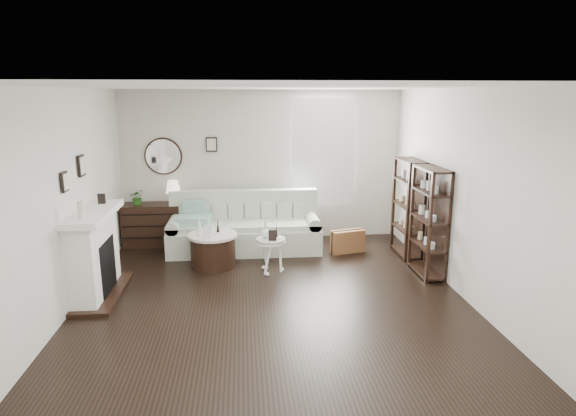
{
  "coord_description": "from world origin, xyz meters",
  "views": [
    {
      "loc": [
        -0.35,
        -5.9,
        2.61
      ],
      "look_at": [
        0.28,
        0.8,
        1.02
      ],
      "focal_mm": 30.0,
      "sensor_mm": 36.0,
      "label": 1
    }
  ],
  "objects": [
    {
      "name": "room",
      "position": [
        0.73,
        2.7,
        1.6
      ],
      "size": [
        5.5,
        5.5,
        5.5
      ],
      "color": "black",
      "rests_on": "ground"
    },
    {
      "name": "fireplace",
      "position": [
        -2.32,
        0.3,
        0.54
      ],
      "size": [
        0.5,
        1.4,
        1.84
      ],
      "color": "white",
      "rests_on": "ground"
    },
    {
      "name": "shelf_unit_far",
      "position": [
        2.33,
        1.55,
        0.8
      ],
      "size": [
        0.3,
        0.8,
        1.6
      ],
      "color": "black",
      "rests_on": "ground"
    },
    {
      "name": "shelf_unit_near",
      "position": [
        2.33,
        0.65,
        0.8
      ],
      "size": [
        0.3,
        0.8,
        1.6
      ],
      "color": "black",
      "rests_on": "ground"
    },
    {
      "name": "sofa",
      "position": [
        -0.35,
        2.08,
        0.33
      ],
      "size": [
        2.55,
        0.88,
        0.99
      ],
      "color": "beige",
      "rests_on": "ground"
    },
    {
      "name": "quilt",
      "position": [
        -1.19,
        1.95,
        0.58
      ],
      "size": [
        0.6,
        0.51,
        0.14
      ],
      "primitive_type": "cube",
      "rotation": [
        0.0,
        0.0,
        -0.11
      ],
      "color": "#258A6B",
      "rests_on": "sofa"
    },
    {
      "name": "suitcase",
      "position": [
        1.38,
        1.75,
        0.19
      ],
      "size": [
        0.6,
        0.33,
        0.38
      ],
      "primitive_type": "cube",
      "rotation": [
        0.0,
        0.0,
        0.25
      ],
      "color": "brown",
      "rests_on": "ground"
    },
    {
      "name": "dresser",
      "position": [
        -1.9,
        2.47,
        0.37
      ],
      "size": [
        1.12,
        0.48,
        0.75
      ],
      "color": "black",
      "rests_on": "ground"
    },
    {
      "name": "table_lamp",
      "position": [
        -1.57,
        2.47,
        0.95
      ],
      "size": [
        0.3,
        0.3,
        0.41
      ],
      "primitive_type": null,
      "rotation": [
        0.0,
        0.0,
        -0.17
      ],
      "color": "beige",
      "rests_on": "dresser"
    },
    {
      "name": "potted_plant",
      "position": [
        -2.18,
        2.42,
        0.89
      ],
      "size": [
        0.28,
        0.25,
        0.28
      ],
      "primitive_type": "imported",
      "rotation": [
        0.0,
        0.0,
        0.14
      ],
      "color": "#235919",
      "rests_on": "dresser"
    },
    {
      "name": "drum_table",
      "position": [
        -0.84,
        1.27,
        0.27
      ],
      "size": [
        0.75,
        0.75,
        0.52
      ],
      "rotation": [
        0.0,
        0.0,
        -0.13
      ],
      "color": "black",
      "rests_on": "ground"
    },
    {
      "name": "pedestal_table",
      "position": [
        0.03,
        0.93,
        0.49
      ],
      "size": [
        0.44,
        0.44,
        0.53
      ],
      "rotation": [
        0.0,
        0.0,
        -0.37
      ],
      "color": "white",
      "rests_on": "ground"
    },
    {
      "name": "eiffel_drum",
      "position": [
        -0.76,
        1.33,
        0.62
      ],
      "size": [
        0.14,
        0.14,
        0.19
      ],
      "primitive_type": null,
      "rotation": [
        0.0,
        0.0,
        -0.27
      ],
      "color": "black",
      "rests_on": "drum_table"
    },
    {
      "name": "bottle_drum",
      "position": [
        -1.03,
        1.19,
        0.66
      ],
      "size": [
        0.06,
        0.06,
        0.27
      ],
      "primitive_type": "cylinder",
      "color": "silver",
      "rests_on": "drum_table"
    },
    {
      "name": "card_frame_drum",
      "position": [
        -0.9,
        1.09,
        0.62
      ],
      "size": [
        0.15,
        0.09,
        0.19
      ],
      "primitive_type": "cube",
      "rotation": [
        -0.21,
        0.0,
        -0.26
      ],
      "color": "silver",
      "rests_on": "drum_table"
    },
    {
      "name": "eiffel_ped",
      "position": [
        0.12,
        0.95,
        0.62
      ],
      "size": [
        0.13,
        0.13,
        0.19
      ],
      "primitive_type": null,
      "rotation": [
        0.0,
        0.0,
        -0.23
      ],
      "color": "black",
      "rests_on": "pedestal_table"
    },
    {
      "name": "flask_ped",
      "position": [
        -0.04,
        0.95,
        0.66
      ],
      "size": [
        0.14,
        0.14,
        0.27
      ],
      "primitive_type": null,
      "color": "silver",
      "rests_on": "pedestal_table"
    },
    {
      "name": "card_frame_ped",
      "position": [
        0.05,
        0.81,
        0.61
      ],
      "size": [
        0.12,
        0.05,
        0.16
      ],
      "primitive_type": "cube",
      "rotation": [
        -0.21,
        0.0,
        -0.06
      ],
      "color": "black",
      "rests_on": "pedestal_table"
    }
  ]
}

